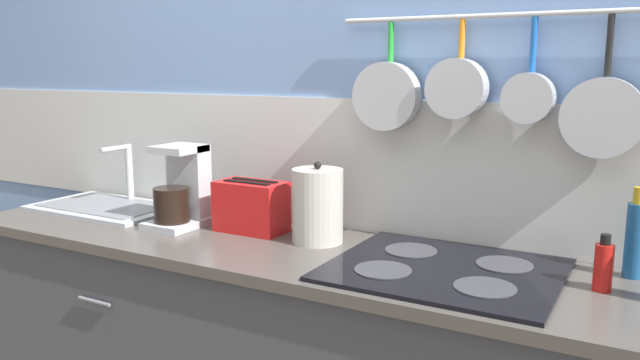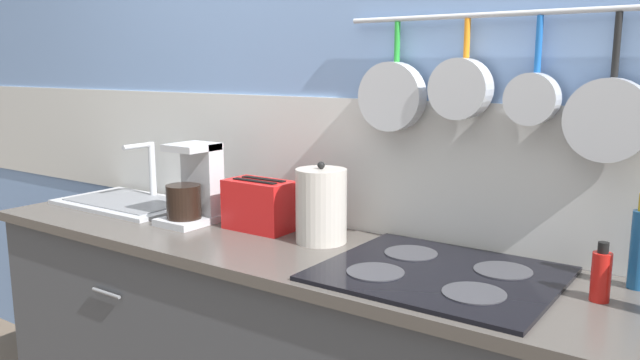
# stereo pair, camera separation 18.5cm
# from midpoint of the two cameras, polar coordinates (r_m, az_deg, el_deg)

# --- Properties ---
(wall_back) EXTENTS (7.20, 0.15, 2.60)m
(wall_back) POSITION_cam_midpoint_polar(r_m,az_deg,el_deg) (2.14, 0.48, 4.67)
(wall_back) COLOR #7293C6
(wall_back) RESTS_ON ground_plane
(countertop) EXTENTS (2.57, 0.56, 0.03)m
(countertop) POSITION_cam_midpoint_polar(r_m,az_deg,el_deg) (1.94, -4.21, -6.87)
(countertop) COLOR #4C4742
(countertop) RESTS_ON cabinet_base
(sink_basin) EXTENTS (0.57, 0.35, 0.24)m
(sink_basin) POSITION_cam_midpoint_polar(r_m,az_deg,el_deg) (2.63, -20.81, -2.13)
(sink_basin) COLOR #B7BABF
(sink_basin) RESTS_ON countertop
(coffee_maker) EXTENTS (0.16, 0.21, 0.29)m
(coffee_maker) POSITION_cam_midpoint_polar(r_m,az_deg,el_deg) (2.27, -14.83, -1.07)
(coffee_maker) COLOR #B7BABF
(coffee_maker) RESTS_ON countertop
(toaster) EXTENTS (0.25, 0.13, 0.18)m
(toaster) POSITION_cam_midpoint_polar(r_m,az_deg,el_deg) (2.14, -8.79, -2.43)
(toaster) COLOR red
(toaster) RESTS_ON countertop
(kettle) EXTENTS (0.16, 0.16, 0.26)m
(kettle) POSITION_cam_midpoint_polar(r_m,az_deg,el_deg) (1.98, -2.90, -2.39)
(kettle) COLOR beige
(kettle) RESTS_ON countertop
(cooktop) EXTENTS (0.61, 0.52, 0.01)m
(cooktop) POSITION_cam_midpoint_polar(r_m,az_deg,el_deg) (1.74, 8.33, -8.14)
(cooktop) COLOR black
(cooktop) RESTS_ON countertop
(bottle_dish_soap) EXTENTS (0.05, 0.05, 0.15)m
(bottle_dish_soap) POSITION_cam_midpoint_polar(r_m,az_deg,el_deg) (1.69, 21.67, -7.36)
(bottle_dish_soap) COLOR red
(bottle_dish_soap) RESTS_ON countertop
(bottle_sesame_oil) EXTENTS (0.05, 0.05, 0.25)m
(bottle_sesame_oil) POSITION_cam_midpoint_polar(r_m,az_deg,el_deg) (1.81, 24.28, -4.90)
(bottle_sesame_oil) COLOR navy
(bottle_sesame_oil) RESTS_ON countertop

